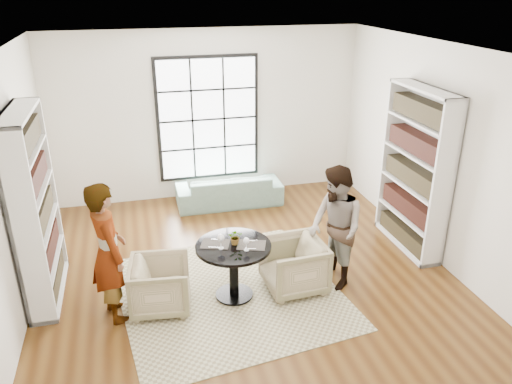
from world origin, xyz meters
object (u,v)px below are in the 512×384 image
object	(u,v)px
armchair_right	(294,265)
flower_centerpiece	(236,237)
person_left	(108,252)
sofa	(229,189)
wine_glass_right	(246,241)
person_right	(336,228)
armchair_left	(161,285)
pedestal_table	(234,259)
wine_glass_left	(221,238)

from	to	relation	value
armchair_right	flower_centerpiece	bearing A→B (deg)	-95.97
person_left	sofa	bearing A→B (deg)	-52.32
sofa	wine_glass_right	size ratio (longest dim) A/B	10.90
wine_glass_right	person_right	bearing A→B (deg)	7.00
flower_centerpiece	armchair_left	bearing A→B (deg)	-178.00
sofa	person_left	distance (m)	3.51
pedestal_table	person_right	world-z (taller)	person_right
person_left	flower_centerpiece	bearing A→B (deg)	-106.12
armchair_left	person_left	world-z (taller)	person_left
pedestal_table	sofa	world-z (taller)	pedestal_table
sofa	armchair_right	world-z (taller)	armchair_right
sofa	person_right	bearing A→B (deg)	106.81
armchair_left	wine_glass_left	size ratio (longest dim) A/B	3.64
person_left	person_right	size ratio (longest dim) A/B	1.06
pedestal_table	person_left	distance (m)	1.50
armchair_right	wine_glass_left	xyz separation A→B (m)	(-0.95, -0.03, 0.54)
armchair_right	person_right	xyz separation A→B (m)	(0.55, 0.00, 0.47)
wine_glass_left	person_right	bearing A→B (deg)	1.18
pedestal_table	flower_centerpiece	size ratio (longest dim) A/B	4.77
person_right	flower_centerpiece	bearing A→B (deg)	-97.76
pedestal_table	armchair_left	size ratio (longest dim) A/B	1.31
wine_glass_left	armchair_left	bearing A→B (deg)	177.44
armchair_right	wine_glass_right	size ratio (longest dim) A/B	4.44
flower_centerpiece	person_right	bearing A→B (deg)	-1.59
pedestal_table	person_right	xyz separation A→B (m)	(1.33, -0.01, 0.27)
armchair_left	wine_glass_left	world-z (taller)	wine_glass_left
armchair_left	person_left	bearing A→B (deg)	96.89
pedestal_table	flower_centerpiece	xyz separation A→B (m)	(0.03, 0.02, 0.30)
armchair_right	wine_glass_right	distance (m)	0.86
armchair_left	armchair_right	bearing A→B (deg)	-83.21
pedestal_table	armchair_right	bearing A→B (deg)	-1.09
person_right	person_left	bearing A→B (deg)	-96.23
person_right	wine_glass_left	bearing A→B (deg)	-95.00
armchair_left	person_right	bearing A→B (deg)	-83.18
flower_centerpiece	person_left	bearing A→B (deg)	-178.73
pedestal_table	person_left	xyz separation A→B (m)	(-1.46, -0.01, 0.32)
armchair_left	flower_centerpiece	distance (m)	1.08
wine_glass_right	flower_centerpiece	distance (m)	0.21
armchair_left	flower_centerpiece	world-z (taller)	flower_centerpiece
pedestal_table	sofa	xyz separation A→B (m)	(0.52, 2.83, -0.27)
sofa	wine_glass_left	xyz separation A→B (m)	(-0.68, -2.87, 0.62)
person_left	flower_centerpiece	xyz separation A→B (m)	(1.50, 0.03, -0.02)
flower_centerpiece	wine_glass_left	bearing A→B (deg)	-161.19
person_left	wine_glass_right	size ratio (longest dim) A/B	10.11
person_left	flower_centerpiece	size ratio (longest dim) A/B	8.78
armchair_left	flower_centerpiece	xyz separation A→B (m)	(0.95, 0.03, 0.52)
pedestal_table	armchair_left	bearing A→B (deg)	-179.24
sofa	person_right	size ratio (longest dim) A/B	1.14
sofa	armchair_left	bearing A→B (deg)	64.02
person_left	person_right	world-z (taller)	person_left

